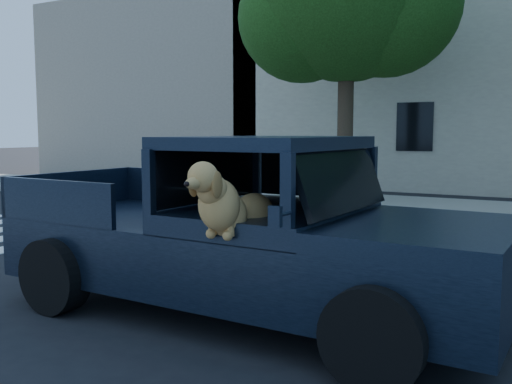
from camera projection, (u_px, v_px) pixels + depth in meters
ground at (389, 333)px, 5.83m from camera, size 120.00×120.00×0.00m
far_sidewalk at (494, 213)px, 13.84m from camera, size 60.00×4.00×0.15m
building_left at (175, 90)px, 26.97m from camera, size 12.00×6.00×8.00m
pickup_truck at (238, 255)px, 6.38m from camera, size 5.67×2.97×2.00m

